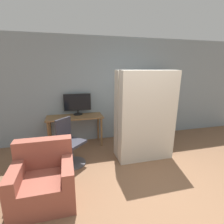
{
  "coord_description": "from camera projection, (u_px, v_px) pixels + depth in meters",
  "views": [
    {
      "loc": [
        -1.3,
        -1.8,
        1.89
      ],
      "look_at": [
        -0.42,
        1.5,
        1.05
      ],
      "focal_mm": 28.0,
      "sensor_mm": 36.0,
      "label": 1
    }
  ],
  "objects": [
    {
      "name": "mattress_far",
      "position": [
        142.0,
        114.0,
        3.83
      ],
      "size": [
        1.17,
        0.32,
        1.88
      ],
      "color": "beige",
      "rests_on": "ground"
    },
    {
      "name": "armchair",
      "position": [
        44.0,
        179.0,
        2.57
      ],
      "size": [
        0.85,
        0.8,
        0.85
      ],
      "color": "#934C3D",
      "rests_on": "ground"
    },
    {
      "name": "mattress_near",
      "position": [
        148.0,
        117.0,
        3.55
      ],
      "size": [
        1.17,
        0.33,
        1.88
      ],
      "color": "beige",
      "rests_on": "ground"
    },
    {
      "name": "desk",
      "position": [
        75.0,
        120.0,
        4.32
      ],
      "size": [
        1.36,
        0.57,
        0.76
      ],
      "color": "brown",
      "rests_on": "ground"
    },
    {
      "name": "bookshelf",
      "position": [
        153.0,
        107.0,
        4.98
      ],
      "size": [
        0.73,
        0.31,
        1.76
      ],
      "color": "black",
      "rests_on": "ground"
    },
    {
      "name": "office_chair",
      "position": [
        70.0,
        146.0,
        3.52
      ],
      "size": [
        0.62,
        0.62,
        0.94
      ],
      "color": "#4C4C51",
      "rests_on": "ground"
    },
    {
      "name": "wall_back",
      "position": [
        115.0,
        90.0,
        4.73
      ],
      "size": [
        8.0,
        0.06,
        2.7
      ],
      "color": "gray",
      "rests_on": "ground"
    },
    {
      "name": "monitor",
      "position": [
        77.0,
        103.0,
        4.39
      ],
      "size": [
        0.67,
        0.22,
        0.53
      ],
      "color": "black",
      "rests_on": "desk"
    },
    {
      "name": "ground_plane",
      "position": [
        168.0,
        207.0,
        2.46
      ],
      "size": [
        16.0,
        16.0,
        0.0
      ],
      "primitive_type": "plane",
      "color": "brown"
    }
  ]
}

